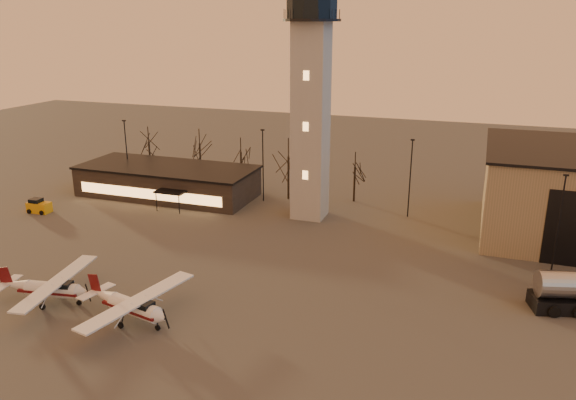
{
  "coord_description": "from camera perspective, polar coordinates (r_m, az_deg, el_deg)",
  "views": [
    {
      "loc": [
        20.1,
        -35.5,
        24.05
      ],
      "look_at": [
        3.04,
        13.0,
        7.62
      ],
      "focal_mm": 35.0,
      "sensor_mm": 36.0,
      "label": 1
    }
  ],
  "objects": [
    {
      "name": "control_tower",
      "position": [
        68.94,
        2.36,
        11.28
      ],
      "size": [
        6.8,
        6.8,
        32.6
      ],
      "color": "#A3A09B",
      "rests_on": "ground"
    },
    {
      "name": "tree_row",
      "position": [
        83.93,
        -4.88,
        5.2
      ],
      "size": [
        37.2,
        9.2,
        8.8
      ],
      "color": "black",
      "rests_on": "ground"
    },
    {
      "name": "cessna_rear",
      "position": [
        54.6,
        -22.64,
        -8.62
      ],
      "size": [
        9.21,
        11.59,
        3.18
      ],
      "rotation": [
        0.0,
        0.0,
        0.16
      ],
      "color": "silver",
      "rests_on": "ground"
    },
    {
      "name": "service_cart",
      "position": [
        80.71,
        -23.98,
        -0.66
      ],
      "size": [
        3.0,
        1.99,
        1.86
      ],
      "rotation": [
        0.0,
        0.0,
        0.05
      ],
      "color": "orange",
      "rests_on": "ground"
    },
    {
      "name": "cessna_front",
      "position": [
        49.1,
        -15.18,
        -10.78
      ],
      "size": [
        9.53,
        11.98,
        3.3
      ],
      "rotation": [
        0.0,
        0.0,
        -0.21
      ],
      "color": "white",
      "rests_on": "ground"
    },
    {
      "name": "terminal",
      "position": [
        82.49,
        -12.12,
        1.93
      ],
      "size": [
        25.4,
        12.2,
        4.3
      ],
      "color": "black",
      "rests_on": "ground"
    },
    {
      "name": "ground",
      "position": [
        47.36,
        -8.95,
        -13.04
      ],
      "size": [
        220.0,
        220.0,
        0.0
      ],
      "primitive_type": "plane",
      "color": "#464441",
      "rests_on": "ground"
    },
    {
      "name": "light_poles",
      "position": [
        71.79,
        2.86,
        2.65
      ],
      "size": [
        58.5,
        12.25,
        10.14
      ],
      "color": "black",
      "rests_on": "ground"
    }
  ]
}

